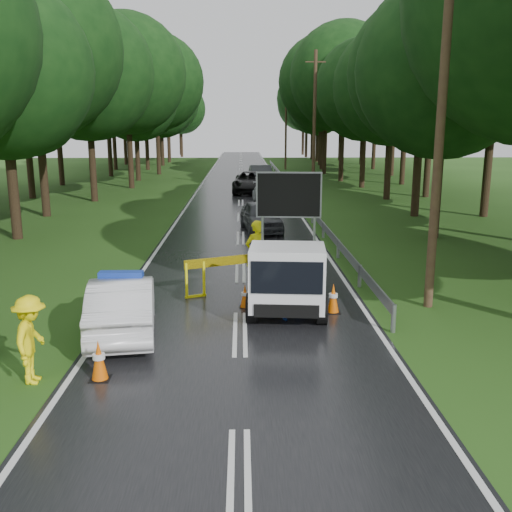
{
  "coord_description": "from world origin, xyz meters",
  "views": [
    {
      "loc": [
        0.05,
        -12.95,
        4.86
      ],
      "look_at": [
        0.45,
        2.7,
        1.3
      ],
      "focal_mm": 40.0,
      "sensor_mm": 36.0,
      "label": 1
    }
  ],
  "objects_px": {
    "queue_car_fourth": "(261,175)",
    "queue_car_second": "(268,193)",
    "barrier": "(229,265)",
    "civilian": "(299,286)",
    "officer": "(256,253)",
    "queue_car_first": "(261,216)",
    "queue_car_third": "(251,182)",
    "police_sedan": "(123,305)",
    "work_truck": "(287,274)"
  },
  "relations": [
    {
      "from": "officer",
      "to": "police_sedan",
      "type": "bearing_deg",
      "value": 19.75
    },
    {
      "from": "queue_car_fourth",
      "to": "police_sedan",
      "type": "bearing_deg",
      "value": -101.29
    },
    {
      "from": "officer",
      "to": "queue_car_first",
      "type": "xyz_separation_m",
      "value": [
        0.48,
        9.62,
        -0.33
      ]
    },
    {
      "from": "work_truck",
      "to": "police_sedan",
      "type": "bearing_deg",
      "value": -150.69
    },
    {
      "from": "queue_car_third",
      "to": "queue_car_fourth",
      "type": "bearing_deg",
      "value": 84.97
    },
    {
      "from": "officer",
      "to": "queue_car_first",
      "type": "relative_size",
      "value": 0.5
    },
    {
      "from": "police_sedan",
      "to": "queue_car_second",
      "type": "height_order",
      "value": "police_sedan"
    },
    {
      "from": "work_truck",
      "to": "queue_car_fourth",
      "type": "xyz_separation_m",
      "value": [
        0.43,
        34.22,
        -0.15
      ]
    },
    {
      "from": "work_truck",
      "to": "officer",
      "type": "bearing_deg",
      "value": 114.06
    },
    {
      "from": "work_truck",
      "to": "civilian",
      "type": "distance_m",
      "value": 0.99
    },
    {
      "from": "officer",
      "to": "queue_car_third",
      "type": "xyz_separation_m",
      "value": [
        0.3,
        25.54,
        -0.24
      ]
    },
    {
      "from": "police_sedan",
      "to": "work_truck",
      "type": "relative_size",
      "value": 0.94
    },
    {
      "from": "queue_car_second",
      "to": "queue_car_fourth",
      "type": "xyz_separation_m",
      "value": [
        -0.07,
        12.37,
        0.17
      ]
    },
    {
      "from": "work_truck",
      "to": "queue_car_third",
      "type": "distance_m",
      "value": 27.85
    },
    {
      "from": "barrier",
      "to": "queue_car_first",
      "type": "xyz_separation_m",
      "value": [
        1.3,
        10.49,
        -0.16
      ]
    },
    {
      "from": "work_truck",
      "to": "queue_car_third",
      "type": "bearing_deg",
      "value": 96.17
    },
    {
      "from": "queue_car_third",
      "to": "queue_car_second",
      "type": "bearing_deg",
      "value": -77.37
    },
    {
      "from": "queue_car_third",
      "to": "queue_car_fourth",
      "type": "relative_size",
      "value": 1.15
    },
    {
      "from": "barrier",
      "to": "queue_car_second",
      "type": "bearing_deg",
      "value": 60.84
    },
    {
      "from": "work_truck",
      "to": "officer",
      "type": "relative_size",
      "value": 2.25
    },
    {
      "from": "officer",
      "to": "queue_car_third",
      "type": "bearing_deg",
      "value": -122.44
    },
    {
      "from": "barrier",
      "to": "queue_car_fourth",
      "type": "height_order",
      "value": "queue_car_fourth"
    },
    {
      "from": "work_truck",
      "to": "barrier",
      "type": "height_order",
      "value": "work_truck"
    },
    {
      "from": "barrier",
      "to": "queue_car_fourth",
      "type": "relative_size",
      "value": 0.52
    },
    {
      "from": "queue_car_fourth",
      "to": "work_truck",
      "type": "bearing_deg",
      "value": -94.86
    },
    {
      "from": "police_sedan",
      "to": "queue_car_third",
      "type": "xyz_separation_m",
      "value": [
        3.6,
        29.68,
        0.1
      ]
    },
    {
      "from": "queue_car_first",
      "to": "queue_car_fourth",
      "type": "distance_m",
      "value": 22.3
    },
    {
      "from": "officer",
      "to": "queue_car_third",
      "type": "distance_m",
      "value": 25.54
    },
    {
      "from": "police_sedan",
      "to": "queue_car_fourth",
      "type": "relative_size",
      "value": 0.88
    },
    {
      "from": "queue_car_first",
      "to": "queue_car_fourth",
      "type": "bearing_deg",
      "value": 80.38
    },
    {
      "from": "civilian",
      "to": "barrier",
      "type": "bearing_deg",
      "value": 104.38
    },
    {
      "from": "work_truck",
      "to": "queue_car_third",
      "type": "relative_size",
      "value": 0.81
    },
    {
      "from": "officer",
      "to": "civilian",
      "type": "distance_m",
      "value": 3.43
    },
    {
      "from": "officer",
      "to": "queue_car_fourth",
      "type": "distance_m",
      "value": 31.93
    },
    {
      "from": "queue_car_second",
      "to": "queue_car_third",
      "type": "xyz_separation_m",
      "value": [
        -0.99,
        6.0,
        0.15
      ]
    },
    {
      "from": "police_sedan",
      "to": "queue_car_fourth",
      "type": "distance_m",
      "value": 36.33
    },
    {
      "from": "police_sedan",
      "to": "queue_car_third",
      "type": "relative_size",
      "value": 0.76
    },
    {
      "from": "queue_car_first",
      "to": "barrier",
      "type": "bearing_deg",
      "value": -104.74
    },
    {
      "from": "officer",
      "to": "queue_car_third",
      "type": "relative_size",
      "value": 0.36
    },
    {
      "from": "queue_car_third",
      "to": "queue_car_fourth",
      "type": "distance_m",
      "value": 6.43
    },
    {
      "from": "queue_car_first",
      "to": "queue_car_second",
      "type": "bearing_deg",
      "value": 77.57
    },
    {
      "from": "barrier",
      "to": "civilian",
      "type": "relative_size",
      "value": 1.43
    },
    {
      "from": "civilian",
      "to": "queue_car_fourth",
      "type": "bearing_deg",
      "value": 66.88
    },
    {
      "from": "officer",
      "to": "civilian",
      "type": "height_order",
      "value": "officer"
    },
    {
      "from": "queue_car_second",
      "to": "queue_car_fourth",
      "type": "bearing_deg",
      "value": 85.51
    },
    {
      "from": "civilian",
      "to": "queue_car_second",
      "type": "height_order",
      "value": "civilian"
    },
    {
      "from": "queue_car_fourth",
      "to": "officer",
      "type": "bearing_deg",
      "value": -96.34
    },
    {
      "from": "queue_car_fourth",
      "to": "queue_car_second",
      "type": "bearing_deg",
      "value": -93.81
    },
    {
      "from": "police_sedan",
      "to": "barrier",
      "type": "relative_size",
      "value": 1.7
    },
    {
      "from": "queue_car_third",
      "to": "work_truck",
      "type": "bearing_deg",
      "value": -85.77
    }
  ]
}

